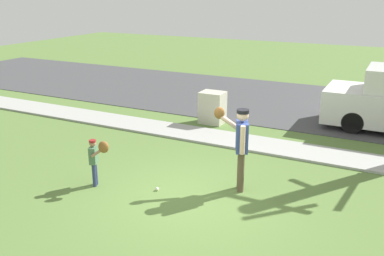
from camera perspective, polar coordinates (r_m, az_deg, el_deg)
name	(u,v)px	position (r m, az deg, el deg)	size (l,w,h in m)	color
ground_plane	(251,145)	(11.79, 7.86, -2.31)	(48.00, 48.00, 0.00)	#567538
sidewalk_strip	(252,143)	(11.87, 8.03, -2.02)	(36.00, 1.20, 0.06)	#A3A39E
road_surface	(296,103)	(16.50, 13.72, 3.30)	(36.00, 6.80, 0.02)	#424244
person_adult	(240,141)	(8.83, 6.42, -1.68)	(0.86, 0.59, 1.78)	brown
person_child	(96,156)	(9.29, -12.70, -3.64)	(0.56, 0.35, 1.09)	navy
baseball	(157,189)	(9.17, -4.69, -8.14)	(0.07, 0.07, 0.07)	white
utility_cabinet	(212,108)	(13.52, 2.75, 2.75)	(0.75, 0.61, 1.01)	beige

